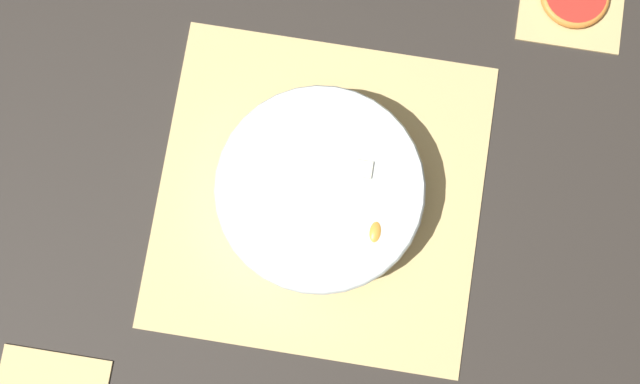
{
  "coord_description": "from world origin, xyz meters",
  "views": [
    {
      "loc": [
        0.13,
        0.02,
        0.96
      ],
      "look_at": [
        0.0,
        0.0,
        0.03
      ],
      "focal_mm": 42.0,
      "sensor_mm": 36.0,
      "label": 1
    }
  ],
  "objects": [
    {
      "name": "bamboo_mat_center",
      "position": [
        -0.0,
        0.0,
        0.0
      ],
      "size": [
        0.41,
        0.41,
        0.01
      ],
      "color": "#D6B775",
      "rests_on": "ground_plane"
    },
    {
      "name": "fruit_salad_bowl",
      "position": [
        0.0,
        -0.0,
        0.04
      ],
      "size": [
        0.26,
        0.26,
        0.07
      ],
      "color": "silver",
      "rests_on": "bamboo_mat_center"
    },
    {
      "name": "ground_plane",
      "position": [
        0.0,
        0.0,
        0.0
      ],
      "size": [
        6.0,
        6.0,
        0.0
      ],
      "primitive_type": "plane",
      "color": "#2D2823"
    }
  ]
}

